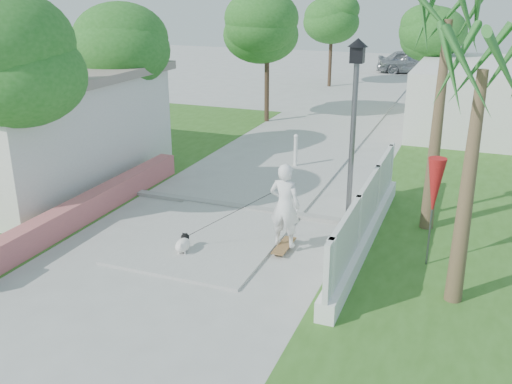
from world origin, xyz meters
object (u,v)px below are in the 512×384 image
at_px(street_lamp, 353,132).
at_px(dog, 183,244).
at_px(bollard, 296,150).
at_px(skateboarder, 246,212).
at_px(patio_umbrella, 435,188).
at_px(parked_car, 413,62).

xyz_separation_m(street_lamp, dog, (-3.05, -2.39, -2.20)).
xyz_separation_m(bollard, skateboarder, (0.82, -6.18, 0.29)).
bearing_deg(street_lamp, skateboarder, -138.30).
distance_m(street_lamp, patio_umbrella, 2.27).
bearing_deg(skateboarder, patio_umbrella, -167.28).
bearing_deg(parked_car, patio_umbrella, 179.87).
bearing_deg(bollard, street_lamp, -59.04).
bearing_deg(parked_car, street_lamp, 176.20).
bearing_deg(patio_umbrella, parked_car, 97.41).
height_order(skateboarder, dog, skateboarder).
relative_size(patio_umbrella, dog, 3.79).
bearing_deg(skateboarder, street_lamp, -135.72).
xyz_separation_m(street_lamp, parked_car, (-1.79, 27.36, -1.63)).
xyz_separation_m(bollard, dog, (-0.35, -6.89, -0.35)).
relative_size(bollard, dog, 1.80).
bearing_deg(parked_car, bollard, 170.18).
distance_m(skateboarder, dog, 1.51).
xyz_separation_m(bollard, parked_car, (0.91, 22.86, 0.21)).
relative_size(bollard, parked_car, 0.23).
relative_size(patio_umbrella, parked_car, 0.49).
bearing_deg(dog, bollard, 72.85).
relative_size(dog, parked_car, 0.13).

